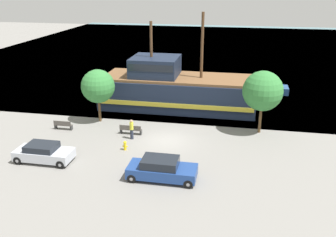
# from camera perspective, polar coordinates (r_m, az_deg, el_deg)

# --- Properties ---
(ground_plane) EXTENTS (160.00, 160.00, 0.00)m
(ground_plane) POSITION_cam_1_polar(r_m,az_deg,el_deg) (31.36, -0.24, -3.34)
(ground_plane) COLOR gray
(water_surface) EXTENTS (80.00, 80.00, 0.00)m
(water_surface) POSITION_cam_1_polar(r_m,az_deg,el_deg) (73.45, 6.53, 10.44)
(water_surface) COLOR slate
(water_surface) RESTS_ON ground
(pirate_ship) EXTENTS (17.12, 5.59, 9.75)m
(pirate_ship) POSITION_cam_1_polar(r_m,az_deg,el_deg) (38.88, 1.33, 4.53)
(pirate_ship) COLOR #192338
(pirate_ship) RESTS_ON water_surface
(moored_boat_dockside) EXTENTS (7.70, 2.07, 1.64)m
(moored_boat_dockside) POSITION_cam_1_polar(r_m,az_deg,el_deg) (45.85, 12.89, 4.72)
(moored_boat_dockside) COLOR navy
(moored_boat_dockside) RESTS_ON water_surface
(moored_boat_outer) EXTENTS (6.78, 1.99, 1.63)m
(moored_boat_outer) POSITION_cam_1_polar(r_m,az_deg,el_deg) (46.56, -6.57, 5.38)
(moored_boat_outer) COLOR #2D333D
(moored_boat_outer) RESTS_ON water_surface
(parked_car_curb_front) EXTENTS (4.20, 1.91, 1.38)m
(parked_car_curb_front) POSITION_cam_1_polar(r_m,az_deg,el_deg) (29.09, -18.43, -4.97)
(parked_car_curb_front) COLOR #B7BCC6
(parked_car_curb_front) RESTS_ON ground_plane
(parked_car_curb_mid) EXTENTS (4.63, 1.97, 1.51)m
(parked_car_curb_mid) POSITION_cam_1_polar(r_m,az_deg,el_deg) (25.26, -0.97, -7.71)
(parked_car_curb_mid) COLOR navy
(parked_car_curb_mid) RESTS_ON ground_plane
(fire_hydrant) EXTENTS (0.42, 0.25, 0.76)m
(fire_hydrant) POSITION_cam_1_polar(r_m,az_deg,el_deg) (29.68, -6.57, -4.05)
(fire_hydrant) COLOR yellow
(fire_hydrant) RESTS_ON ground_plane
(bench_promenade_east) EXTENTS (1.62, 0.45, 0.85)m
(bench_promenade_east) POSITION_cam_1_polar(r_m,az_deg,el_deg) (34.70, -15.71, -0.96)
(bench_promenade_east) COLOR #4C4742
(bench_promenade_east) RESTS_ON ground_plane
(bench_promenade_west) EXTENTS (1.90, 0.45, 0.85)m
(bench_promenade_west) POSITION_cam_1_polar(r_m,az_deg,el_deg) (32.56, -5.72, -1.67)
(bench_promenade_west) COLOR #4C4742
(bench_promenade_west) RESTS_ON ground_plane
(pedestrian_walking_near) EXTENTS (0.32, 0.32, 1.73)m
(pedestrian_walking_near) POSITION_cam_1_polar(r_m,az_deg,el_deg) (31.46, -5.57, -1.63)
(pedestrian_walking_near) COLOR #232838
(pedestrian_walking_near) RESTS_ON ground_plane
(tree_row_east) EXTENTS (3.10, 3.10, 4.97)m
(tree_row_east) POSITION_cam_1_polar(r_m,az_deg,el_deg) (35.07, -10.62, 4.83)
(tree_row_east) COLOR brown
(tree_row_east) RESTS_ON ground_plane
(tree_row_mideast) EXTENTS (3.43, 3.43, 5.50)m
(tree_row_mideast) POSITION_cam_1_polar(r_m,az_deg,el_deg) (32.72, 14.23, 4.08)
(tree_row_mideast) COLOR brown
(tree_row_mideast) RESTS_ON ground_plane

